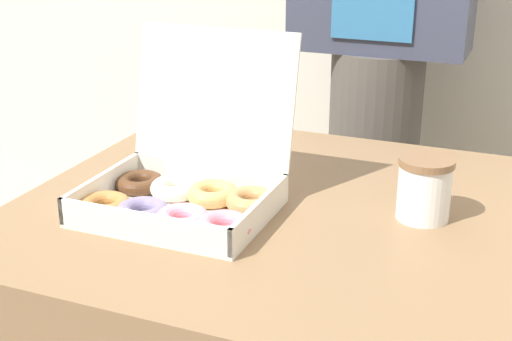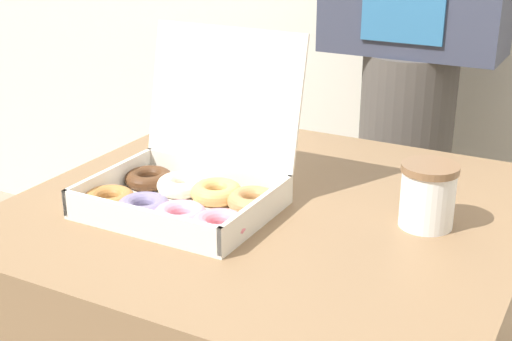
% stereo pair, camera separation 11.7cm
% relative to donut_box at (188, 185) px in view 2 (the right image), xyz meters
% --- Properties ---
extents(donut_box, '(0.34, 0.30, 0.29)m').
position_rel_donut_box_xyz_m(donut_box, '(0.00, 0.00, 0.00)').
color(donut_box, white).
rests_on(donut_box, table).
extents(coffee_cup, '(0.09, 0.09, 0.11)m').
position_rel_donut_box_xyz_m(coffee_cup, '(0.39, 0.12, 0.01)').
color(coffee_cup, white).
rests_on(coffee_cup, table).
extents(person_customer, '(0.45, 0.24, 1.60)m').
position_rel_donut_box_xyz_m(person_customer, '(0.15, 0.81, 0.10)').
color(person_customer, '#4C4742').
rests_on(person_customer, ground_plane).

